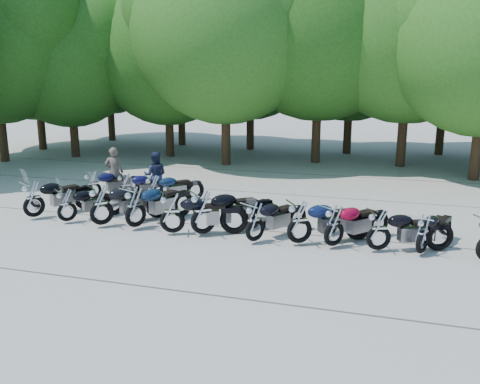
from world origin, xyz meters
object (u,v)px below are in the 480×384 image
(rider_0, at_px, (114,172))
(rider_1, at_px, (155,175))
(motorcycle_10, at_px, (423,233))
(motorcycle_13, at_px, (126,186))
(motorcycle_6, at_px, (255,220))
(motorcycle_14, at_px, (154,189))
(motorcycle_1, at_px, (67,204))
(motorcycle_7, at_px, (300,221))
(motorcycle_2, at_px, (101,204))
(motorcycle_5, at_px, (203,211))
(motorcycle_4, at_px, (172,212))
(motorcycle_8, at_px, (334,224))
(motorcycle_3, at_px, (135,206))
(motorcycle_9, at_px, (379,229))
(motorcycle_12, at_px, (93,184))
(motorcycle_0, at_px, (33,198))

(rider_0, height_order, rider_1, rider_0)
(motorcycle_10, height_order, motorcycle_13, motorcycle_10)
(motorcycle_6, relative_size, rider_0, 1.23)
(motorcycle_14, xyz_separation_m, rider_1, (-0.40, 0.97, 0.26))
(rider_0, bearing_deg, motorcycle_1, 71.88)
(motorcycle_7, bearing_deg, motorcycle_2, 58.06)
(motorcycle_1, relative_size, motorcycle_5, 0.81)
(motorcycle_2, xyz_separation_m, motorcycle_4, (2.30, -0.12, -0.03))
(motorcycle_4, height_order, motorcycle_6, motorcycle_4)
(motorcycle_8, bearing_deg, motorcycle_1, 40.68)
(motorcycle_5, bearing_deg, motorcycle_8, -129.97)
(motorcycle_1, distance_m, motorcycle_3, 2.28)
(motorcycle_8, height_order, motorcycle_10, motorcycle_8)
(motorcycle_8, xyz_separation_m, motorcycle_13, (-7.51, 2.77, -0.07))
(motorcycle_5, height_order, motorcycle_14, motorcycle_5)
(rider_1, bearing_deg, motorcycle_3, 89.45)
(motorcycle_4, bearing_deg, motorcycle_14, 13.82)
(motorcycle_6, height_order, motorcycle_7, motorcycle_7)
(motorcycle_1, xyz_separation_m, motorcycle_3, (2.28, 0.03, 0.11))
(motorcycle_8, relative_size, motorcycle_9, 1.03)
(motorcycle_7, distance_m, motorcycle_8, 0.89)
(motorcycle_5, bearing_deg, motorcycle_4, 60.60)
(motorcycle_3, bearing_deg, motorcycle_7, -155.33)
(motorcycle_7, distance_m, motorcycle_9, 2.01)
(motorcycle_5, bearing_deg, motorcycle_6, -136.91)
(motorcycle_13, distance_m, rider_0, 1.04)
(motorcycle_3, xyz_separation_m, rider_1, (-1.02, 3.46, 0.15))
(motorcycle_5, bearing_deg, motorcycle_3, 48.34)
(motorcycle_3, bearing_deg, motorcycle_1, 26.25)
(motorcycle_12, xyz_separation_m, rider_1, (2.03, 0.84, 0.27))
(motorcycle_0, height_order, motorcycle_6, motorcycle_0)
(motorcycle_10, relative_size, motorcycle_14, 0.98)
(motorcycle_5, distance_m, motorcycle_13, 4.82)
(motorcycle_1, relative_size, motorcycle_2, 0.84)
(motorcycle_5, relative_size, motorcycle_8, 1.13)
(rider_0, bearing_deg, motorcycle_5, 120.46)
(motorcycle_6, relative_size, motorcycle_14, 1.05)
(motorcycle_9, bearing_deg, motorcycle_6, 72.16)
(motorcycle_7, relative_size, motorcycle_8, 1.06)
(motorcycle_2, bearing_deg, motorcycle_14, -59.90)
(motorcycle_2, distance_m, rider_0, 3.79)
(motorcycle_0, relative_size, rider_0, 1.31)
(motorcycle_4, relative_size, motorcycle_13, 1.17)
(motorcycle_13, bearing_deg, motorcycle_12, 60.48)
(motorcycle_6, bearing_deg, motorcycle_0, 30.38)
(motorcycle_7, relative_size, motorcycle_9, 1.09)
(motorcycle_4, distance_m, motorcycle_9, 5.56)
(motorcycle_5, relative_size, motorcycle_10, 1.24)
(motorcycle_2, xyz_separation_m, motorcycle_10, (8.91, 0.15, -0.12))
(motorcycle_6, relative_size, motorcycle_7, 0.93)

